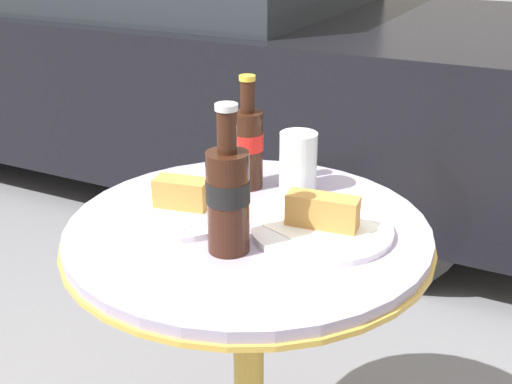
% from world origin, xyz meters
% --- Properties ---
extents(bistro_table, '(0.67, 0.67, 0.74)m').
position_xyz_m(bistro_table, '(0.00, 0.00, 0.55)').
color(bistro_table, gold).
rests_on(bistro_table, ground_plane).
extents(cola_bottle_left, '(0.07, 0.07, 0.25)m').
position_xyz_m(cola_bottle_left, '(0.02, -0.10, 0.84)').
color(cola_bottle_left, '#33190F').
rests_on(cola_bottle_left, bistro_table).
extents(cola_bottle_right, '(0.06, 0.06, 0.23)m').
position_xyz_m(cola_bottle_right, '(-0.08, 0.15, 0.83)').
color(cola_bottle_right, '#33190F').
rests_on(cola_bottle_right, bistro_table).
extents(drinking_glass, '(0.08, 0.08, 0.12)m').
position_xyz_m(drinking_glass, '(0.02, 0.18, 0.80)').
color(drinking_glass, black).
rests_on(drinking_glass, bistro_table).
extents(lunch_plate_near, '(0.23, 0.23, 0.07)m').
position_xyz_m(lunch_plate_near, '(-0.13, -0.02, 0.76)').
color(lunch_plate_near, white).
rests_on(lunch_plate_near, bistro_table).
extents(lunch_plate_far, '(0.25, 0.25, 0.07)m').
position_xyz_m(lunch_plate_far, '(0.13, 0.03, 0.76)').
color(lunch_plate_far, white).
rests_on(lunch_plate_far, bistro_table).
extents(parked_car, '(4.01, 1.69, 1.36)m').
position_xyz_m(parked_car, '(-1.34, 1.91, 0.64)').
color(parked_car, black).
rests_on(parked_car, ground_plane).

